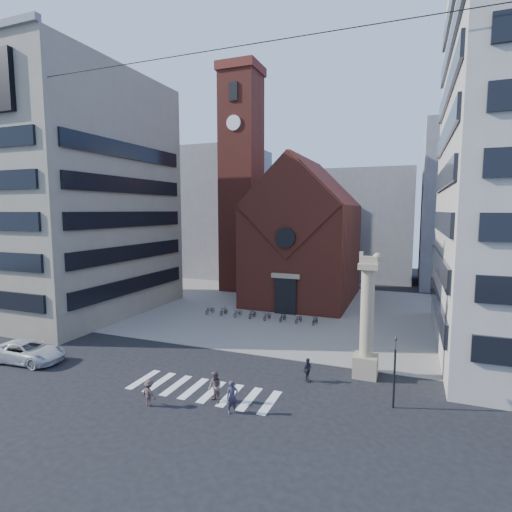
% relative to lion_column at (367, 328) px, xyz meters
% --- Properties ---
extents(ground, '(120.00, 120.00, 0.00)m').
position_rel_lion_column_xyz_m(ground, '(-10.01, -3.00, -3.46)').
color(ground, black).
rests_on(ground, ground).
extents(piazza, '(46.00, 30.00, 0.05)m').
position_rel_lion_column_xyz_m(piazza, '(-10.01, 16.00, -3.43)').
color(piazza, gray).
rests_on(piazza, ground).
extents(zebra_crossing, '(10.20, 3.20, 0.01)m').
position_rel_lion_column_xyz_m(zebra_crossing, '(-9.46, -6.00, -3.45)').
color(zebra_crossing, white).
rests_on(zebra_crossing, ground).
extents(church, '(12.00, 16.65, 18.00)m').
position_rel_lion_column_xyz_m(church, '(-10.01, 22.04, 4.53)').
color(church, maroon).
rests_on(church, ground).
extents(campanile, '(5.50, 5.50, 31.20)m').
position_rel_lion_column_xyz_m(campanile, '(-20.01, 25.00, 12.28)').
color(campanile, maroon).
rests_on(campanile, ground).
extents(building_left, '(18.00, 20.00, 26.00)m').
position_rel_lion_column_xyz_m(building_left, '(-34.01, 7.00, 9.54)').
color(building_left, gray).
rests_on(building_left, ground).
extents(bg_block_left, '(16.00, 14.00, 22.00)m').
position_rel_lion_column_xyz_m(bg_block_left, '(-30.01, 37.00, 7.54)').
color(bg_block_left, gray).
rests_on(bg_block_left, ground).
extents(bg_block_mid, '(14.00, 12.00, 18.00)m').
position_rel_lion_column_xyz_m(bg_block_mid, '(-4.01, 42.00, 5.54)').
color(bg_block_mid, gray).
rests_on(bg_block_mid, ground).
extents(bg_block_right, '(16.00, 14.00, 24.00)m').
position_rel_lion_column_xyz_m(bg_block_right, '(11.99, 39.00, 8.54)').
color(bg_block_right, gray).
rests_on(bg_block_right, ground).
extents(lion_column, '(1.63, 1.60, 8.68)m').
position_rel_lion_column_xyz_m(lion_column, '(0.00, 0.00, 0.00)').
color(lion_column, gray).
rests_on(lion_column, ground).
extents(traffic_light, '(0.13, 0.16, 4.30)m').
position_rel_lion_column_xyz_m(traffic_light, '(1.99, -4.00, -1.17)').
color(traffic_light, black).
rests_on(traffic_light, ground).
extents(white_car, '(5.93, 3.10, 1.59)m').
position_rel_lion_column_xyz_m(white_car, '(-24.13, -6.53, -2.66)').
color(white_car, silver).
rests_on(white_car, ground).
extents(pedestrian_0, '(0.81, 0.79, 1.88)m').
position_rel_lion_column_xyz_m(pedestrian_0, '(-6.49, -7.93, -2.52)').
color(pedestrian_0, '#372E40').
rests_on(pedestrian_0, ground).
extents(pedestrian_1, '(1.17, 1.11, 1.90)m').
position_rel_lion_column_xyz_m(pedestrian_1, '(-7.97, -7.16, -2.51)').
color(pedestrian_1, '#665451').
rests_on(pedestrian_1, ground).
extents(pedestrian_2, '(0.63, 1.02, 1.62)m').
position_rel_lion_column_xyz_m(pedestrian_2, '(-3.53, -2.31, -2.65)').
color(pedestrian_2, '#24242B').
rests_on(pedestrian_2, ground).
extents(pedestrian_3, '(1.10, 0.78, 1.55)m').
position_rel_lion_column_xyz_m(pedestrian_3, '(-11.39, -8.92, -2.68)').
color(pedestrian_3, '#47332F').
rests_on(pedestrian_3, ground).
extents(scooter_0, '(0.81, 1.67, 0.84)m').
position_rel_lion_column_xyz_m(scooter_0, '(-17.82, 10.93, -2.99)').
color(scooter_0, black).
rests_on(scooter_0, piazza).
extents(scooter_1, '(0.69, 1.60, 0.93)m').
position_rel_lion_column_xyz_m(scooter_1, '(-16.14, 10.93, -2.94)').
color(scooter_1, black).
rests_on(scooter_1, piazza).
extents(scooter_2, '(0.81, 1.67, 0.84)m').
position_rel_lion_column_xyz_m(scooter_2, '(-14.45, 10.93, -2.99)').
color(scooter_2, black).
rests_on(scooter_2, piazza).
extents(scooter_3, '(0.69, 1.60, 0.93)m').
position_rel_lion_column_xyz_m(scooter_3, '(-12.76, 10.93, -2.94)').
color(scooter_3, black).
rests_on(scooter_3, piazza).
extents(scooter_4, '(0.81, 1.67, 0.84)m').
position_rel_lion_column_xyz_m(scooter_4, '(-11.08, 10.93, -2.99)').
color(scooter_4, black).
rests_on(scooter_4, piazza).
extents(scooter_5, '(0.69, 1.60, 0.93)m').
position_rel_lion_column_xyz_m(scooter_5, '(-9.39, 10.93, -2.94)').
color(scooter_5, black).
rests_on(scooter_5, piazza).
extents(scooter_6, '(0.81, 1.67, 0.84)m').
position_rel_lion_column_xyz_m(scooter_6, '(-7.70, 10.93, -2.99)').
color(scooter_6, black).
rests_on(scooter_6, piazza).
extents(scooter_7, '(0.69, 1.60, 0.93)m').
position_rel_lion_column_xyz_m(scooter_7, '(-6.02, 10.93, -2.94)').
color(scooter_7, black).
rests_on(scooter_7, piazza).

